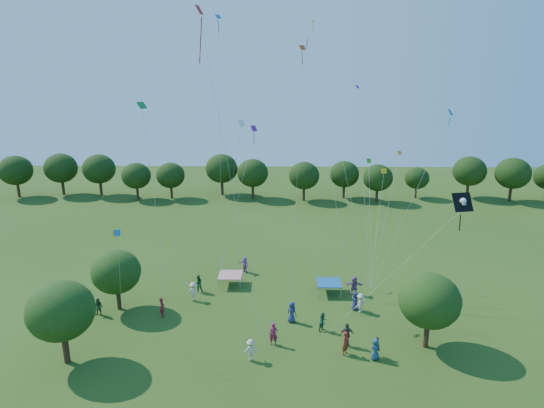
{
  "coord_description": "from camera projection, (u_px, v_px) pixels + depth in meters",
  "views": [
    {
      "loc": [
        0.56,
        -18.67,
        20.48
      ],
      "look_at": [
        0.0,
        14.0,
        11.0
      ],
      "focal_mm": 32.0,
      "sensor_mm": 36.0,
      "label": 1
    }
  ],
  "objects": [
    {
      "name": "small_kite_4",
      "position": [
        219.0,
        96.0,
        43.07
      ],
      "size": [
        0.56,
        1.2,
        23.25
      ],
      "color": "blue"
    },
    {
      "name": "small_kite_1",
      "position": [
        381.0,
        193.0,
        46.6
      ],
      "size": [
        2.41,
        7.25,
        9.33
      ],
      "color": "yellow"
    },
    {
      "name": "near_tree_east",
      "position": [
        430.0,
        301.0,
        35.39
      ],
      "size": [
        4.51,
        4.51,
        5.85
      ],
      "color": "#422B19",
      "rests_on": "ground"
    },
    {
      "name": "small_kite_7",
      "position": [
        434.0,
        150.0,
        40.66
      ],
      "size": [
        6.18,
        1.76,
        15.57
      ],
      "color": "#0B7FAE"
    },
    {
      "name": "small_kite_8",
      "position": [
        299.0,
        126.0,
        37.72
      ],
      "size": [
        0.86,
        1.97,
        20.53
      ],
      "color": "#CA500B"
    },
    {
      "name": "crowd_person_11",
      "position": [
        354.0,
        285.0,
        44.47
      ],
      "size": [
        1.73,
        0.77,
        1.8
      ],
      "primitive_type": "imported",
      "rotation": [
        0.0,
        0.0,
        3.04
      ],
      "color": "#89528D",
      "rests_on": "ground"
    },
    {
      "name": "crowd_person_3",
      "position": [
        251.0,
        350.0,
        34.6
      ],
      "size": [
        1.12,
        0.62,
        1.63
      ],
      "primitive_type": "imported",
      "rotation": [
        0.0,
        0.0,
        3.28
      ],
      "color": "beige",
      "rests_on": "ground"
    },
    {
      "name": "pirate_kite",
      "position": [
        460.0,
        204.0,
        30.95
      ],
      "size": [
        8.91,
        2.26,
        11.23
      ],
      "color": "black"
    },
    {
      "name": "crowd_person_2",
      "position": [
        198.0,
        283.0,
        44.99
      ],
      "size": [
        0.94,
        0.73,
        1.69
      ],
      "primitive_type": "imported",
      "rotation": [
        0.0,
        0.0,
        3.52
      ],
      "color": "#275B30",
      "rests_on": "ground"
    },
    {
      "name": "small_kite_2",
      "position": [
        391.0,
        194.0,
        42.17
      ],
      "size": [
        2.45,
        2.26,
        11.93
      ],
      "color": "orange"
    },
    {
      "name": "crowd_person_14",
      "position": [
        323.0,
        322.0,
        38.41
      ],
      "size": [
        0.85,
        0.85,
        1.58
      ],
      "primitive_type": "imported",
      "rotation": [
        0.0,
        0.0,
        0.77
      ],
      "color": "#235236",
      "rests_on": "ground"
    },
    {
      "name": "crowd_person_7",
      "position": [
        346.0,
        343.0,
        35.22
      ],
      "size": [
        0.77,
        0.83,
        1.86
      ],
      "primitive_type": "imported",
      "rotation": [
        0.0,
        0.0,
        0.93
      ],
      "color": "maroon",
      "rests_on": "ground"
    },
    {
      "name": "small_kite_0",
      "position": [
        321.0,
        116.0,
        43.2
      ],
      "size": [
        4.05,
        8.27,
        21.75
      ],
      "color": "red"
    },
    {
      "name": "small_kite_11",
      "position": [
        369.0,
        190.0,
        45.35
      ],
      "size": [
        0.51,
        6.25,
        10.52
      ],
      "color": "#3A9B1C"
    },
    {
      "name": "small_kite_12",
      "position": [
        118.0,
        250.0,
        35.18
      ],
      "size": [
        1.68,
        3.55,
        7.93
      ],
      "color": "#1166AD"
    },
    {
      "name": "near_tree_west",
      "position": [
        61.0,
        311.0,
        33.42
      ],
      "size": [
        4.64,
        4.64,
        6.18
      ],
      "color": "#422B19",
      "rests_on": "ground"
    },
    {
      "name": "crowd_person_15",
      "position": [
        193.0,
        291.0,
        43.37
      ],
      "size": [
        1.13,
        0.52,
        1.72
      ],
      "primitive_type": "imported",
      "rotation": [
        0.0,
        0.0,
        3.13
      ],
      "color": "beige",
      "rests_on": "ground"
    },
    {
      "name": "crowd_person_1",
      "position": [
        273.0,
        334.0,
        36.46
      ],
      "size": [
        0.7,
        0.47,
        1.79
      ],
      "primitive_type": "imported",
      "rotation": [
        0.0,
        0.0,
        -0.06
      ],
      "color": "maroon",
      "rests_on": "ground"
    },
    {
      "name": "crowd_person_10",
      "position": [
        347.0,
        335.0,
        36.35
      ],
      "size": [
        1.11,
        0.56,
        1.85
      ],
      "primitive_type": "imported",
      "rotation": [
        0.0,
        0.0,
        3.2
      ],
      "color": "#463A38",
      "rests_on": "ground"
    },
    {
      "name": "treeline",
      "position": [
        266.0,
        173.0,
        75.75
      ],
      "size": [
        88.01,
        8.77,
        6.77
      ],
      "color": "#422B19",
      "rests_on": "ground"
    },
    {
      "name": "small_kite_13",
      "position": [
        362.0,
        156.0,
        44.01
      ],
      "size": [
        1.3,
        6.17,
        17.29
      ],
      "color": "purple"
    },
    {
      "name": "small_kite_10",
      "position": [
        126.0,
        241.0,
        44.88
      ],
      "size": [
        7.2,
        2.33,
        4.24
      ],
      "color": "yellow"
    },
    {
      "name": "crowd_person_5",
      "position": [
        245.0,
        265.0,
        49.22
      ],
      "size": [
        1.4,
        1.56,
        1.66
      ],
      "primitive_type": "imported",
      "rotation": [
        0.0,
        0.0,
        5.39
      ],
      "color": "#9D5EA2",
      "rests_on": "ground"
    },
    {
      "name": "crowd_person_0",
      "position": [
        375.0,
        349.0,
        34.64
      ],
      "size": [
        0.93,
        0.75,
        1.66
      ],
      "primitive_type": "imported",
      "rotation": [
        0.0,
        0.0,
        3.59
      ],
      "color": "navy",
      "rests_on": "ground"
    },
    {
      "name": "crowd_person_12",
      "position": [
        292.0,
        312.0,
        39.69
      ],
      "size": [
        0.99,
        0.92,
        1.8
      ],
      "primitive_type": "imported",
      "rotation": [
        0.0,
        0.0,
        2.48
      ],
      "color": "navy",
      "rests_on": "ground"
    },
    {
      "name": "near_tree_north",
      "position": [
        116.0,
        272.0,
        41.08
      ],
      "size": [
        4.16,
        4.16,
        5.38
      ],
      "color": "#422B19",
      "rests_on": "ground"
    },
    {
      "name": "crowd_person_6",
      "position": [
        355.0,
        301.0,
        41.69
      ],
      "size": [
        0.57,
        0.89,
        1.68
      ],
      "primitive_type": "imported",
      "rotation": [
        0.0,
        0.0,
        4.56
      ],
      "color": "navy",
      "rests_on": "ground"
    },
    {
      "name": "tent_blue",
      "position": [
        329.0,
        283.0,
        44.69
      ],
      "size": [
        2.2,
        2.2,
        1.1
      ],
      "color": "#16518F",
      "rests_on": "ground"
    },
    {
      "name": "small_kite_5",
      "position": [
        249.0,
        152.0,
        47.14
      ],
      "size": [
        3.47,
        4.96,
        13.39
      ],
      "color": "#891890"
    },
    {
      "name": "crowd_person_4",
      "position": [
        376.0,
        347.0,
        34.96
      ],
      "size": [
        0.68,
        1.03,
        1.62
      ],
      "primitive_type": "imported",
      "rotation": [
        0.0,
        0.0,
        1.85
      ],
      "color": "#423B34",
      "rests_on": "ground"
    },
    {
      "name": "crowd_person_13",
      "position": [
        162.0,
        307.0,
        40.61
      ],
      "size": [
        0.52,
        0.69,
        1.68
      ],
      "primitive_type": "imported",
      "rotation": [
        0.0,
        0.0,
        1.76
      ],
      "color": "maroon",
      "rests_on": "ground"
    },
    {
      "name": "red_high_kite",
      "position": [
        211.0,
        79.0,
        32.69
      ],
      "size": [
        4.26,
        3.11,
        22.91
      ],
      "color": "red"
    },
    {
      "name": "small_kite_3",
      "position": [
        147.0,
        142.0,
        38.62
      ],
      "size": [
        1.84,
        1.77,
        16.29
      ],
      "color": "#167C2F"
    },
    {
      "name": "crowd_person_9",
      "position": [
        360.0,
        303.0,
        41.3
      ],
      "size": [
        1.14,
        1.12,
        1.69
      ],
      "primitive_type": "imported",
      "rotation": [
        0.0,
        0.0,
        3.9
      ],
      "color": "beige",
      "rests_on": "ground"
    },
    {
      "name": "tent_red_stripe",
      "position": [
        230.0,
        275.0,
        46.32
      ],
      "size": [
        2.2,
        2.2,
        1.1
      ],
      "color": "red",
      "rests_on": "ground"
    },
    {
      "name": "crowd_person_8",
      "position": [
        99.0,
        307.0,
        40.77
      ],
      "size": [
        0.79,
        0.47,
        1.54
      ],
      "primitive_type": "imported",
      "rotation": [
        0.0,
        0.0,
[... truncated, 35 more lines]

